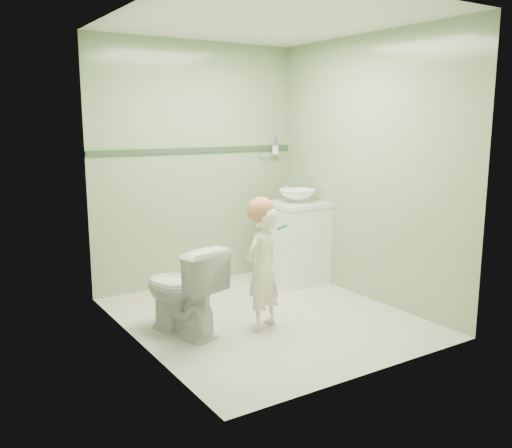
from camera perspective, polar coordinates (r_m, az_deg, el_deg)
ground at (r=4.75m, az=0.99°, el=-9.57°), size 2.50×2.50×0.00m
room_shell at (r=4.48m, az=1.04°, el=4.99°), size 2.50×2.54×2.40m
trim_stripe at (r=5.54m, az=-6.11°, el=7.59°), size 2.20×0.02×0.05m
vanity at (r=5.65m, az=4.19°, el=-2.06°), size 0.52×0.50×0.80m
counter at (r=5.57m, az=4.25°, el=2.06°), size 0.54×0.52×0.04m
basin at (r=5.56m, az=4.26°, el=2.91°), size 0.37×0.37×0.13m
faucet at (r=5.70m, az=3.16°, el=3.93°), size 0.03×0.13×0.18m
cup_holder at (r=5.94m, az=1.94°, el=7.68°), size 0.26×0.07×0.21m
toilet at (r=4.34m, az=-7.64°, el=-6.70°), size 0.58×0.78×0.71m
toddler at (r=4.37m, az=0.67°, el=-4.58°), size 0.42×0.35×0.98m
hair_cap at (r=4.30m, az=0.50°, el=1.38°), size 0.22×0.22×0.22m
teal_toothbrush at (r=4.29m, az=2.61°, el=-0.29°), size 0.10×0.14×0.08m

